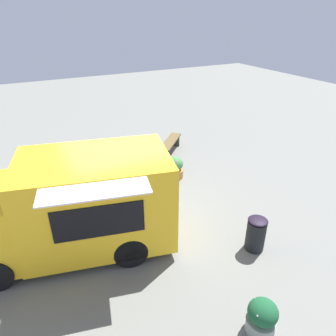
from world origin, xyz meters
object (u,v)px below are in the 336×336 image
person_customer (114,152)px  trash_bin (256,234)px  food_truck (72,208)px  plaza_bench (170,144)px  planter_flowering_near (262,317)px  planter_flowering_far (175,168)px

person_customer → trash_bin: size_ratio=1.04×
person_customer → trash_bin: (-1.37, 6.03, 0.08)m
food_truck → plaza_bench: size_ratio=3.17×
plaza_bench → trash_bin: bearing=82.1°
planter_flowering_near → planter_flowering_far: planter_flowering_far is taller
person_customer → trash_bin: bearing=102.8°
food_truck → plaza_bench: (-4.45, -3.74, -0.70)m
planter_flowering_far → plaza_bench: size_ratio=0.47×
planter_flowering_near → plaza_bench: bearing=-106.1°
planter_flowering_far → trash_bin: 3.90m
planter_flowering_near → plaza_bench: size_ratio=0.45×
person_customer → planter_flowering_far: (-1.37, 2.14, 0.01)m
food_truck → person_customer: bearing=-119.4°
person_customer → plaza_bench: size_ratio=0.57×
food_truck → planter_flowering_near: food_truck is taller
person_customer → planter_flowering_near: person_customer is taller
food_truck → planter_flowering_far: 4.18m
planter_flowering_far → trash_bin: (-0.00, 3.90, 0.07)m
food_truck → planter_flowering_far: bearing=-152.4°
food_truck → planter_flowering_far: size_ratio=6.72×
food_truck → planter_flowering_near: bearing=122.3°
food_truck → trash_bin: 4.21m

